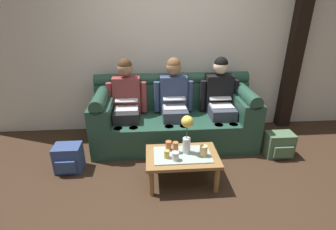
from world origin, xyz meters
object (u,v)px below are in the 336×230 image
at_px(cup_near_right, 167,154).
at_px(backpack_right, 279,145).
at_px(person_right, 220,98).
at_px(cup_far_right, 175,147).
at_px(couch, 174,117).
at_px(backpack_left, 69,158).
at_px(person_middle, 174,99).
at_px(cup_near_left, 169,146).
at_px(flower_vase, 187,131).
at_px(cup_far_left, 204,151).
at_px(cup_far_center, 175,156).
at_px(person_left, 127,100).
at_px(coffee_table, 182,159).

height_order(cup_near_right, backpack_right, cup_near_right).
bearing_deg(person_right, cup_far_right, -128.54).
bearing_deg(person_right, couch, 179.68).
bearing_deg(backpack_left, backpack_right, 2.43).
height_order(person_middle, cup_near_right, person_middle).
xyz_separation_m(cup_near_left, cup_far_right, (0.07, -0.06, 0.01)).
distance_m(flower_vase, cup_far_right, 0.24).
relative_size(person_middle, cup_far_left, 10.13).
xyz_separation_m(person_right, backpack_right, (0.70, -0.53, -0.50)).
bearing_deg(backpack_right, flower_vase, -163.10).
bearing_deg(person_right, cup_far_left, -113.27).
relative_size(person_middle, cup_near_left, 11.42).
bearing_deg(person_middle, cup_far_center, -94.71).
distance_m(person_left, cup_near_right, 1.16).
bearing_deg(flower_vase, cup_far_center, -134.89).
distance_m(person_right, cup_far_center, 1.33).
height_order(person_middle, flower_vase, person_middle).
bearing_deg(person_right, person_left, -180.00).
distance_m(person_right, backpack_left, 2.17).
bearing_deg(person_middle, coffee_table, -90.00).
bearing_deg(backpack_right, coffee_table, -162.31).
relative_size(person_left, cup_near_left, 11.42).
xyz_separation_m(couch, cup_near_left, (-0.14, -0.86, 0.05)).
height_order(person_right, cup_far_left, person_right).
relative_size(person_left, cup_far_center, 13.04).
bearing_deg(backpack_left, cup_far_left, -12.88).
height_order(person_left, cup_near_right, person_left).
bearing_deg(person_left, cup_far_center, -61.84).
distance_m(couch, cup_far_right, 0.93).
xyz_separation_m(couch, backpack_left, (-1.35, -0.65, -0.20)).
bearing_deg(person_middle, cup_near_right, -99.82).
height_order(person_right, flower_vase, person_right).
bearing_deg(flower_vase, person_right, 56.73).
xyz_separation_m(coffee_table, cup_far_left, (0.23, -0.04, 0.12)).
relative_size(cup_near_right, backpack_right, 0.25).
distance_m(flower_vase, cup_far_center, 0.30).
height_order(person_right, coffee_table, person_right).
xyz_separation_m(cup_near_left, cup_near_right, (-0.03, -0.16, -0.01)).
bearing_deg(person_left, cup_far_right, -57.38).
xyz_separation_m(couch, person_right, (0.66, -0.00, 0.29)).
bearing_deg(cup_near_right, person_right, 50.59).
height_order(coffee_table, backpack_right, coffee_table).
height_order(couch, cup_far_right, couch).
xyz_separation_m(cup_near_right, backpack_right, (1.54, 0.49, -0.24)).
height_order(person_right, cup_far_center, person_right).
xyz_separation_m(person_left, cup_near_left, (0.52, -0.86, -0.24)).
bearing_deg(cup_far_center, person_left, 118.16).
xyz_separation_m(person_middle, cup_far_right, (-0.07, -0.92, -0.23)).
distance_m(person_middle, backpack_right, 1.54).
relative_size(couch, coffee_table, 2.80).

